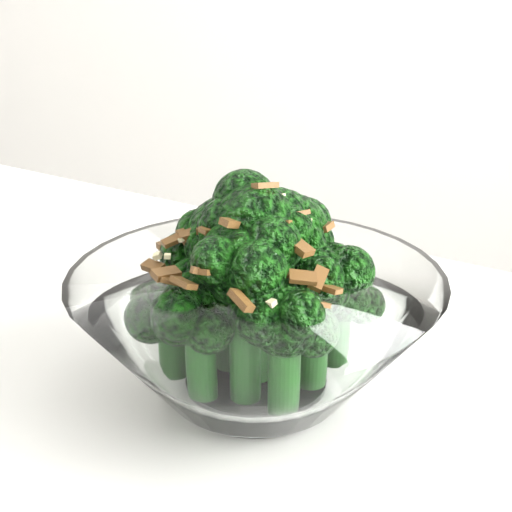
# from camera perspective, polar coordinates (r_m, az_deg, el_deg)

# --- Properties ---
(broccoli_dish) EXTENTS (0.21, 0.21, 0.13)m
(broccoli_dish) POSITION_cam_1_polar(r_m,az_deg,el_deg) (0.40, -0.03, -4.97)
(broccoli_dish) COLOR white
(broccoli_dish) RESTS_ON table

